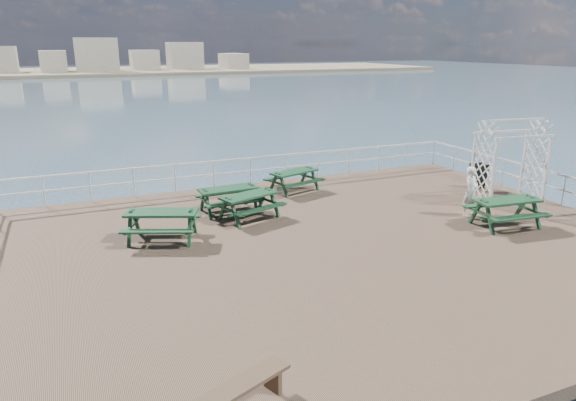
# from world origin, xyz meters

# --- Properties ---
(ground) EXTENTS (18.00, 14.00, 0.30)m
(ground) POSITION_xyz_m (0.00, 0.00, -0.15)
(ground) COLOR brown
(ground) RESTS_ON ground
(sea_backdrop) EXTENTS (300.00, 300.00, 9.20)m
(sea_backdrop) POSITION_xyz_m (12.54, 134.07, -0.51)
(sea_backdrop) COLOR #394F61
(sea_backdrop) RESTS_ON ground
(railing) EXTENTS (17.77, 13.76, 1.10)m
(railing) POSITION_xyz_m (-0.07, 2.57, 0.87)
(railing) COLOR silver
(railing) RESTS_ON ground
(picnic_table_a) EXTENTS (1.96, 1.61, 0.92)m
(picnic_table_a) POSITION_xyz_m (-1.80, 3.88, 0.59)
(picnic_table_a) COLOR #153B1F
(picnic_table_a) RESTS_ON ground
(picnic_table_b) EXTENTS (2.24, 2.01, 0.91)m
(picnic_table_b) POSITION_xyz_m (-1.40, 2.96, 0.58)
(picnic_table_b) COLOR #153B1F
(picnic_table_b) RESTS_ON ground
(picnic_table_c) EXTENTS (2.17, 1.94, 0.89)m
(picnic_table_c) POSITION_xyz_m (1.17, 5.27, 0.57)
(picnic_table_c) COLOR #153B1F
(picnic_table_c) RESTS_ON ground
(picnic_table_d) EXTENTS (2.43, 2.22, 0.96)m
(picnic_table_d) POSITION_xyz_m (-4.26, 2.16, 0.61)
(picnic_table_d) COLOR #153B1F
(picnic_table_d) RESTS_ON ground
(picnic_table_e) EXTENTS (2.14, 1.80, 0.96)m
(picnic_table_e) POSITION_xyz_m (5.50, -0.77, 0.61)
(picnic_table_e) COLOR #153B1F
(picnic_table_e) RESTS_ON ground
(flat_bench_near) EXTENTS (1.66, 0.97, 0.47)m
(flat_bench_near) POSITION_xyz_m (-4.39, -5.42, 0.35)
(flat_bench_near) COLOR brown
(flat_bench_near) RESTS_ON ground
(trellis_arbor) EXTENTS (2.46, 1.54, 2.88)m
(trellis_arbor) POSITION_xyz_m (7.60, 1.28, 1.28)
(trellis_arbor) COLOR silver
(trellis_arbor) RESTS_ON ground
(sandwich_board) EXTENTS (0.70, 0.60, 0.98)m
(sandwich_board) POSITION_xyz_m (7.80, 2.89, 0.48)
(sandwich_board) COLOR black
(sandwich_board) RESTS_ON ground
(person) EXTENTS (0.67, 0.53, 1.61)m
(person) POSITION_xyz_m (5.17, 0.42, 0.81)
(person) COLOR white
(person) RESTS_ON ground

